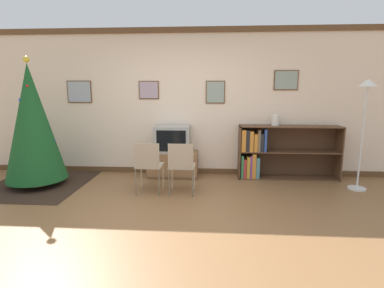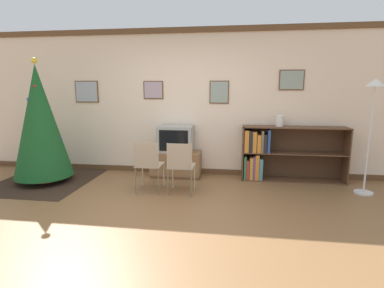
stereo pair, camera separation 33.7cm
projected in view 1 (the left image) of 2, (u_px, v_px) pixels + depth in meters
The scene contains 11 objects.
ground_plane at pixel (166, 222), 3.69m from camera, with size 24.00×24.00×0.00m, color brown.
wall_back at pixel (183, 103), 5.61m from camera, with size 8.91×0.11×2.70m.
area_rug at pixel (39, 185), 5.11m from camera, with size 1.58×1.75×0.01m.
christmas_tree at pixel (32, 123), 4.92m from camera, with size 0.97×0.97×2.12m.
tv_console at pixel (173, 164), 5.54m from camera, with size 0.91×0.44×0.47m.
television at pixel (173, 139), 5.45m from camera, with size 0.63×0.43×0.48m.
folding_chair_left at pixel (148, 164), 4.60m from camera, with size 0.40×0.40×0.82m.
folding_chair_right at pixel (181, 165), 4.56m from camera, with size 0.40×0.40×0.82m.
bookshelf at pixel (270, 152), 5.44m from camera, with size 1.79×0.36×0.97m.
vase at pixel (275, 120), 5.35m from camera, with size 0.13×0.13×0.20m.
standing_lamp at pixel (366, 106), 4.64m from camera, with size 0.28×0.28×1.77m.
Camera 1 is at (0.56, -3.42, 1.63)m, focal length 28.00 mm.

